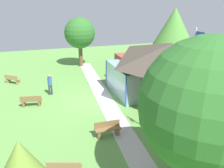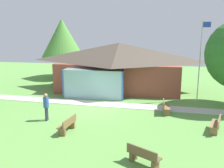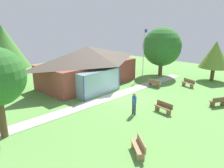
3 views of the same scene
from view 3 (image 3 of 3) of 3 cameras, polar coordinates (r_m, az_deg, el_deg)
ground_plane at (r=19.54m, az=3.58°, el=-3.82°), size 44.00×44.00×0.00m
pavilion at (r=23.43m, az=-6.48°, el=5.26°), size 11.78×7.19×4.33m
footpath at (r=20.18m, az=1.19°, el=-3.08°), size 23.01×2.78×0.03m
flagpole at (r=26.42m, az=8.81°, el=9.01°), size 0.64×0.08×6.24m
bench_front_right at (r=19.63m, az=27.49°, el=-4.39°), size 1.51×1.16×0.84m
bench_mid_right at (r=23.19m, az=11.64°, el=0.19°), size 0.46×1.51×0.84m
bench_front_center at (r=16.74m, az=14.12°, el=-6.40°), size 0.67×1.55×0.84m
bench_lawn_far_right at (r=24.32m, az=20.43°, el=0.24°), size 0.89×1.56×0.84m
bench_front_left at (r=11.58m, az=7.45°, el=-17.01°), size 1.29×1.44×0.84m
visitor_strolling_lawn at (r=15.74m, az=6.18°, el=-5.03°), size 0.34×0.34×1.74m
tree_behind_pavilion_left at (r=23.60m, az=-27.82°, el=9.16°), size 4.70×4.70×6.66m
tree_far_east at (r=27.51m, az=26.77°, el=7.29°), size 3.51×3.51×4.80m
tree_east_hedge at (r=27.99m, az=13.71°, el=10.01°), size 5.00×5.00×6.35m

